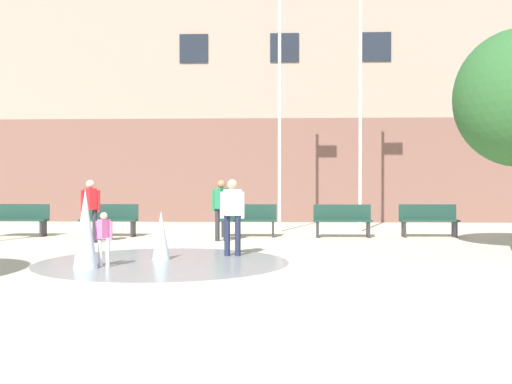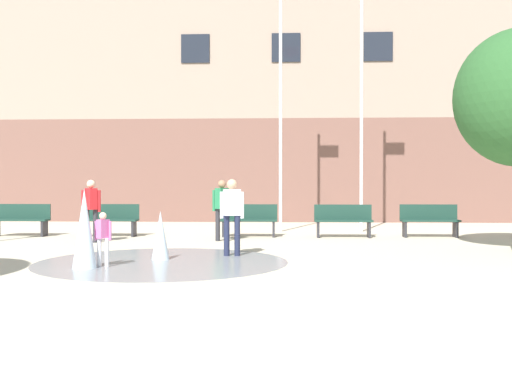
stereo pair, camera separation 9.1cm
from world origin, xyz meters
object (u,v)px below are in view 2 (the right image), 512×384
at_px(park_bench_under_left_flagpole, 249,220).
at_px(child_with_pink_shirt, 103,235).
at_px(park_bench_far_left, 21,219).
at_px(flagpole_right, 362,91).
at_px(park_bench_left_of_flagpoles, 110,219).
at_px(adult_watching, 232,211).
at_px(park_bench_under_right_flagpole, 429,220).
at_px(adult_near_bench, 91,206).
at_px(flagpole_left, 281,93).
at_px(park_bench_center, 343,220).
at_px(adult_in_red, 222,205).

height_order(park_bench_under_left_flagpole, child_with_pink_shirt, child_with_pink_shirt).
relative_size(park_bench_far_left, flagpole_right, 0.19).
bearing_deg(park_bench_under_left_flagpole, park_bench_left_of_flagpoles, -179.17).
distance_m(park_bench_far_left, adult_watching, 7.78).
distance_m(park_bench_under_left_flagpole, child_with_pink_shirt, 6.59).
xyz_separation_m(park_bench_under_right_flagpole, adult_near_bench, (-8.95, -1.97, 0.45)).
height_order(adult_near_bench, flagpole_left, flagpole_left).
height_order(adult_near_bench, flagpole_right, flagpole_right).
height_order(park_bench_under_left_flagpole, adult_near_bench, adult_near_bench).
height_order(park_bench_left_of_flagpoles, park_bench_center, same).
distance_m(child_with_pink_shirt, adult_watching, 2.80).
distance_m(park_bench_center, adult_in_red, 3.50).
distance_m(park_bench_under_right_flagpole, adult_in_red, 5.87).
relative_size(park_bench_left_of_flagpoles, adult_near_bench, 1.01).
bearing_deg(flagpole_left, flagpole_right, -0.00).
relative_size(park_bench_under_left_flagpole, flagpole_left, 0.20).
xyz_separation_m(park_bench_far_left, adult_watching, (6.42, -4.36, 0.45)).
relative_size(park_bench_left_of_flagpoles, adult_in_red, 1.01).
distance_m(park_bench_left_of_flagpoles, flagpole_left, 6.47).
bearing_deg(park_bench_under_right_flagpole, adult_watching, -138.14).
height_order(park_bench_under_left_flagpole, flagpole_right, flagpole_right).
bearing_deg(child_with_pink_shirt, flagpole_left, 8.16).
distance_m(park_bench_far_left, flagpole_left, 8.57).
relative_size(adult_in_red, flagpole_left, 0.20).
distance_m(park_bench_far_left, flagpole_right, 10.82).
bearing_deg(park_bench_far_left, adult_in_red, -11.36).
bearing_deg(park_bench_under_left_flagpole, adult_near_bench, -154.79).
distance_m(park_bench_left_of_flagpoles, park_bench_center, 6.58).
distance_m(park_bench_under_left_flagpole, adult_near_bench, 4.33).
distance_m(park_bench_left_of_flagpoles, adult_in_red, 3.56).
relative_size(park_bench_center, flagpole_right, 0.19).
bearing_deg(park_bench_center, flagpole_left, 131.37).
xyz_separation_m(park_bench_center, park_bench_under_right_flagpole, (2.42, 0.21, 0.00)).
bearing_deg(flagpole_right, adult_in_red, -141.79).
relative_size(park_bench_under_right_flagpole, flagpole_right, 0.19).
distance_m(park_bench_center, adult_watching, 5.18).
relative_size(park_bench_center, park_bench_under_right_flagpole, 1.00).
distance_m(park_bench_center, child_with_pink_shirt, 7.83).
distance_m(park_bench_far_left, park_bench_under_right_flagpole, 11.55).
relative_size(child_with_pink_shirt, flagpole_right, 0.12).
height_order(park_bench_center, park_bench_under_right_flagpole, same).
bearing_deg(park_bench_left_of_flagpoles, adult_near_bench, -88.72).
bearing_deg(adult_in_red, child_with_pink_shirt, 16.40).
distance_m(park_bench_under_left_flagpole, adult_watching, 4.48).
bearing_deg(flagpole_left, adult_near_bench, -142.18).
relative_size(park_bench_far_left, flagpole_left, 0.20).
distance_m(child_with_pink_shirt, flagpole_left, 9.45).
distance_m(adult_in_red, flagpole_right, 6.16).
height_order(park_bench_under_right_flagpole, child_with_pink_shirt, child_with_pink_shirt).
bearing_deg(park_bench_under_right_flagpole, park_bench_left_of_flagpoles, -178.76).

